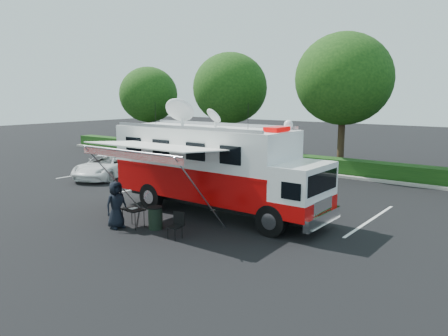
# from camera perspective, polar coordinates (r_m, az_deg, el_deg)

# --- Properties ---
(ground_plane) EXTENTS (120.00, 120.00, 0.00)m
(ground_plane) POSITION_cam_1_polar(r_m,az_deg,el_deg) (18.56, -0.94, -6.00)
(ground_plane) COLOR black
(ground_plane) RESTS_ON ground
(back_border) EXTENTS (60.00, 6.14, 8.87)m
(back_border) POSITION_cam_1_polar(r_m,az_deg,el_deg) (28.69, 17.36, 9.21)
(back_border) COLOR #9E998E
(back_border) RESTS_ON ground_plane
(stall_lines) EXTENTS (24.12, 5.50, 0.01)m
(stall_lines) POSITION_cam_1_polar(r_m,az_deg,el_deg) (21.18, 3.05, -4.02)
(stall_lines) COLOR silver
(stall_lines) RESTS_ON ground_plane
(command_truck) EXTENTS (9.67, 2.66, 4.64)m
(command_truck) POSITION_cam_1_polar(r_m,az_deg,el_deg) (18.18, -1.17, 0.09)
(command_truck) COLOR black
(command_truck) RESTS_ON ground_plane
(awning) EXTENTS (5.28, 2.72, 3.19)m
(awning) POSITION_cam_1_polar(r_m,az_deg,el_deg) (16.61, -9.49, 2.55)
(awning) COLOR white
(awning) RESTS_ON ground_plane
(white_suv) EXTENTS (4.03, 5.53, 1.40)m
(white_suv) POSITION_cam_1_polar(r_m,az_deg,el_deg) (27.45, -15.03, -1.20)
(white_suv) COLOR white
(white_suv) RESTS_ON ground_plane
(person) EXTENTS (0.66, 0.93, 1.80)m
(person) POSITION_cam_1_polar(r_m,az_deg,el_deg) (17.16, -13.77, -7.59)
(person) COLOR black
(person) RESTS_ON ground_plane
(folding_table) EXTENTS (0.92, 0.70, 0.73)m
(folding_table) POSITION_cam_1_polar(r_m,az_deg,el_deg) (16.92, -11.78, -5.38)
(folding_table) COLOR black
(folding_table) RESTS_ON ground_plane
(folding_chair) EXTENTS (0.52, 0.55, 0.93)m
(folding_chair) POSITION_cam_1_polar(r_m,az_deg,el_deg) (15.47, -6.17, -7.14)
(folding_chair) COLOR black
(folding_chair) RESTS_ON ground_plane
(trash_bin) EXTENTS (0.57, 0.57, 0.85)m
(trash_bin) POSITION_cam_1_polar(r_m,az_deg,el_deg) (16.63, -8.95, -6.44)
(trash_bin) COLOR black
(trash_bin) RESTS_ON ground_plane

